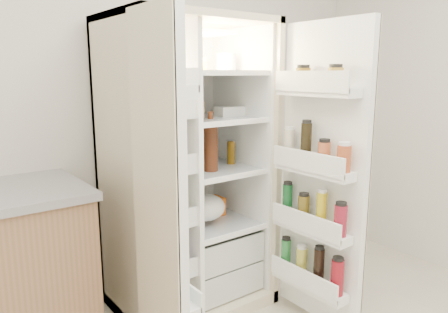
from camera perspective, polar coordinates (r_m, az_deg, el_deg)
wall_back at (r=2.84m, az=-12.10°, el=8.33°), size 4.00×0.02×2.70m
refrigerator at (r=2.72m, az=-5.07°, el=-4.55°), size 0.92×0.70×1.80m
freezer_door at (r=1.93m, az=-8.58°, el=-6.66°), size 0.15×0.40×1.72m
fridge_door at (r=2.47m, az=12.89°, el=-3.25°), size 0.17×0.58×1.72m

